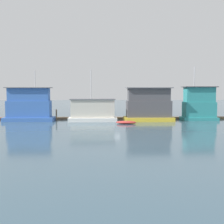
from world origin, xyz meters
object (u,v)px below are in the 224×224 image
Objects in this scene: houseboat_white at (93,110)px; houseboat_yellow at (149,106)px; dinghy_red at (126,122)px; houseboat_blue at (29,106)px; houseboat_teal at (199,105)px; mooring_post_near_right at (56,115)px.

houseboat_white is 1.04× the size of houseboat_yellow.
dinghy_red is (4.68, -4.18, -1.40)m from houseboat_white.
houseboat_blue is 17.98m from houseboat_yellow.
houseboat_teal is at bearing 23.19° from dinghy_red.
houseboat_blue is at bearing -153.77° from mooring_post_near_right.
houseboat_teal reaches higher than dinghy_red.
houseboat_yellow is (17.97, -0.51, 0.06)m from houseboat_blue.
houseboat_white reaches higher than dinghy_red.
dinghy_red is (-11.75, -5.03, -2.21)m from houseboat_teal.
houseboat_white reaches higher than houseboat_blue.
mooring_post_near_right is at bearing 176.59° from houseboat_teal.
mooring_post_near_right is (-10.46, 6.36, 0.61)m from dinghy_red.
dinghy_red is 1.79× the size of mooring_post_near_right.
houseboat_white is at bearing 178.61° from houseboat_yellow.
houseboat_white is at bearing -177.02° from houseboat_teal.
houseboat_blue is 9.61m from houseboat_white.
houseboat_teal is (16.43, 0.86, 0.81)m from houseboat_white.
houseboat_white is 8.42m from houseboat_yellow.
houseboat_blue reaches higher than dinghy_red.
mooring_post_near_right reaches higher than dinghy_red.
houseboat_yellow is 2.52× the size of dinghy_red.
houseboat_teal is (26.02, 0.55, 0.16)m from houseboat_blue.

